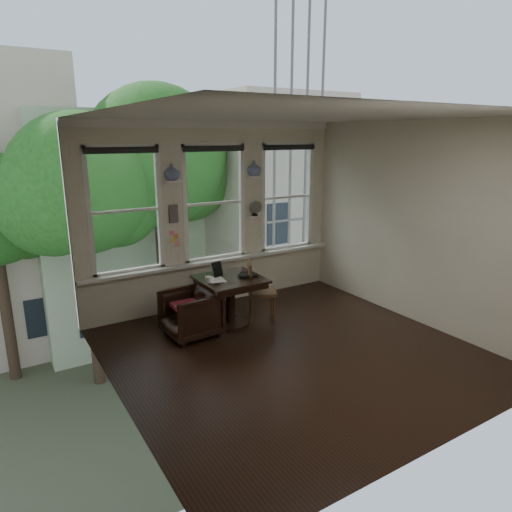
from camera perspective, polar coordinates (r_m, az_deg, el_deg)
ground at (r=6.18m, az=4.55°, el=-11.88°), size 4.50×4.50×0.00m
ceiling at (r=5.52m, az=5.21°, el=17.13°), size 4.50×4.50×0.00m
wall_back at (r=7.56m, az=-5.34°, el=5.09°), size 4.50×0.00×4.50m
wall_front at (r=4.15m, az=23.64°, el=-4.38°), size 4.50×0.00×4.50m
wall_left at (r=4.73m, az=-17.69°, el=-1.54°), size 0.00×4.50×4.50m
wall_right at (r=7.21m, az=19.45°, el=3.83°), size 0.00×4.50×4.50m
window_left at (r=7.01m, az=-16.09°, el=5.47°), size 1.10×0.12×1.90m
window_center at (r=7.52m, az=-5.38°, el=6.59°), size 1.10×0.12×1.90m
window_right at (r=8.26m, az=3.74°, el=7.37°), size 1.10×0.12×1.90m
shelf_left at (r=7.10m, az=-10.41°, el=9.17°), size 0.26×0.16×0.03m
shelf_right at (r=7.74m, az=-0.23°, el=9.87°), size 0.26×0.16×0.03m
intercom at (r=7.19m, az=-10.31°, el=5.22°), size 0.14×0.06×0.28m
sticky_notes at (r=7.26m, az=-10.19°, el=2.50°), size 0.16×0.01×0.24m
desk_fan at (r=7.79m, az=-0.15°, el=5.68°), size 0.20×0.20×0.24m
vase_left at (r=7.08m, az=-10.46°, el=10.29°), size 0.24×0.24×0.25m
vase_right at (r=7.73m, az=-0.23°, el=10.90°), size 0.24×0.24×0.25m
table at (r=6.83m, az=-3.22°, el=-5.72°), size 0.90×0.90×0.75m
armchair_left at (r=6.56m, az=-8.18°, el=-7.15°), size 0.77×0.75×0.67m
cushion_red at (r=6.52m, az=-8.22°, el=-6.21°), size 0.45×0.45×0.06m
side_chair_right at (r=7.02m, az=0.75°, el=-4.39°), size 0.56×0.56×0.92m
laptop at (r=6.71m, az=-0.87°, el=-2.58°), size 0.35×0.27×0.02m
mug at (r=6.50m, az=-5.94°, el=-2.95°), size 0.12×0.12×0.09m
drinking_glass at (r=6.66m, az=-1.57°, el=-2.45°), size 0.12×0.12×0.09m
tablet at (r=6.75m, az=-4.86°, el=-1.67°), size 0.17×0.11×0.22m
papers at (r=6.64m, az=-4.97°, el=-2.93°), size 0.27×0.34×0.00m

